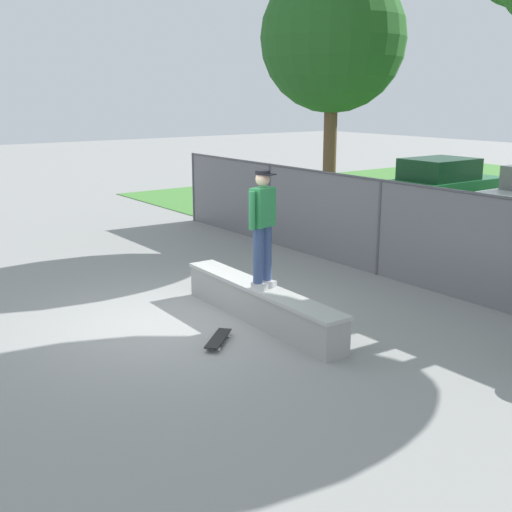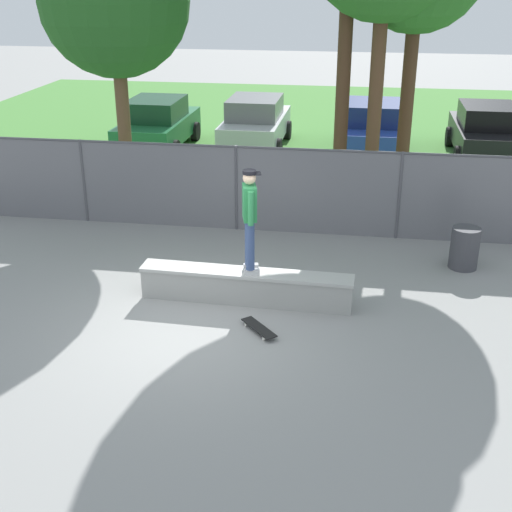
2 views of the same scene
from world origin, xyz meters
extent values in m
plane|color=gray|center=(0.00, 0.00, 0.00)|extent=(80.00, 80.00, 0.00)
cube|color=#478438|center=(0.00, 14.98, 0.01)|extent=(26.27, 20.00, 0.02)
cube|color=#999993|center=(0.81, 1.14, 0.26)|extent=(3.76, 0.56, 0.53)
cube|color=#ADADA8|center=(0.81, 1.14, 0.56)|extent=(3.80, 0.60, 0.06)
cube|color=beige|center=(0.88, 1.24, 0.64)|extent=(0.28, 0.17, 0.10)
cube|color=beige|center=(0.94, 1.03, 0.64)|extent=(0.28, 0.17, 0.10)
cylinder|color=#384C7A|center=(0.86, 1.24, 1.13)|extent=(0.15, 0.15, 0.88)
cylinder|color=#384C7A|center=(0.91, 1.02, 1.13)|extent=(0.15, 0.15, 0.88)
cube|color=#2D8C4C|center=(0.88, 1.13, 1.87)|extent=(0.31, 0.42, 0.60)
cylinder|color=#2D8C4C|center=(0.82, 1.37, 1.85)|extent=(0.10, 0.10, 0.58)
cylinder|color=#2D8C4C|center=(0.94, 0.89, 1.85)|extent=(0.10, 0.10, 0.58)
sphere|color=beige|center=(0.88, 1.13, 2.30)|extent=(0.22, 0.22, 0.22)
cylinder|color=black|center=(0.88, 1.13, 2.40)|extent=(0.23, 0.23, 0.06)
cube|color=black|center=(1.01, 1.16, 2.37)|extent=(0.17, 0.22, 0.02)
cube|color=black|center=(1.20, 0.08, 0.08)|extent=(0.68, 0.73, 0.02)
cube|color=#B2B2B7|center=(1.38, -0.12, 0.06)|extent=(0.14, 0.14, 0.02)
cube|color=#B2B2B7|center=(1.02, 0.29, 0.06)|extent=(0.14, 0.14, 0.02)
cylinder|color=silver|center=(1.32, -0.18, 0.03)|extent=(0.06, 0.06, 0.05)
cylinder|color=silver|center=(1.45, -0.06, 0.03)|extent=(0.06, 0.06, 0.05)
cylinder|color=silver|center=(0.96, 0.23, 0.03)|extent=(0.06, 0.06, 0.05)
cylinder|color=silver|center=(1.09, 0.34, 0.03)|extent=(0.06, 0.06, 0.05)
cylinder|color=#4C4C51|center=(-3.57, 4.68, 0.97)|extent=(0.07, 0.07, 1.94)
cylinder|color=#4C4C51|center=(0.00, 4.68, 0.97)|extent=(0.07, 0.07, 1.94)
cylinder|color=#4C4C51|center=(3.57, 4.68, 0.97)|extent=(0.07, 0.07, 1.94)
cylinder|color=#4C4C51|center=(0.00, 4.68, 1.91)|extent=(14.27, 0.05, 0.05)
cube|color=slate|center=(0.00, 4.68, 0.97)|extent=(14.27, 0.01, 1.94)
cylinder|color=brown|center=(-3.01, 6.09, 1.76)|extent=(0.32, 0.32, 3.52)
sphere|color=#21561E|center=(-3.01, 6.09, 4.80)|extent=(3.41, 3.41, 3.41)
cylinder|color=#47301E|center=(2.20, 6.42, 2.68)|extent=(0.32, 0.32, 5.36)
cylinder|color=#513823|center=(2.95, 6.16, 2.40)|extent=(0.32, 0.32, 4.79)
cylinder|color=#47301E|center=(3.69, 6.88, 2.24)|extent=(0.32, 0.32, 4.48)
cube|color=#1E6638|center=(-3.82, 11.52, 0.67)|extent=(1.84, 4.22, 0.70)
cube|color=#10381E|center=(-3.82, 11.37, 1.34)|extent=(1.62, 2.11, 0.64)
cylinder|color=black|center=(-4.71, 12.83, 0.32)|extent=(0.23, 0.64, 0.64)
cylinder|color=black|center=(-2.91, 12.81, 0.32)|extent=(0.23, 0.64, 0.64)
cylinder|color=black|center=(-4.73, 10.22, 0.32)|extent=(0.23, 0.64, 0.64)
cylinder|color=black|center=(-2.93, 10.21, 0.32)|extent=(0.23, 0.64, 0.64)
cube|color=#B7BABF|center=(-0.73, 12.21, 0.67)|extent=(1.84, 4.22, 0.70)
cube|color=slate|center=(-0.74, 12.06, 1.34)|extent=(1.62, 2.11, 0.64)
cylinder|color=black|center=(-1.62, 13.52, 0.32)|extent=(0.23, 0.64, 0.64)
cylinder|color=black|center=(0.18, 13.51, 0.32)|extent=(0.23, 0.64, 0.64)
cylinder|color=black|center=(-1.64, 10.92, 0.32)|extent=(0.23, 0.64, 0.64)
cylinder|color=black|center=(0.15, 10.90, 0.32)|extent=(0.23, 0.64, 0.64)
cube|color=#233D9E|center=(3.04, 12.02, 0.67)|extent=(1.84, 4.22, 0.70)
cube|color=navy|center=(3.04, 11.87, 1.34)|extent=(1.62, 2.11, 0.64)
cylinder|color=black|center=(2.15, 13.33, 0.32)|extent=(0.23, 0.64, 0.64)
cylinder|color=black|center=(3.95, 13.32, 0.32)|extent=(0.23, 0.64, 0.64)
cylinder|color=black|center=(2.13, 10.73, 0.32)|extent=(0.23, 0.64, 0.64)
cylinder|color=black|center=(3.93, 10.71, 0.32)|extent=(0.23, 0.64, 0.64)
cube|color=black|center=(6.48, 12.07, 0.67)|extent=(1.84, 4.22, 0.70)
cube|color=black|center=(6.48, 11.92, 1.34)|extent=(1.62, 2.11, 0.64)
cylinder|color=black|center=(5.59, 13.38, 0.32)|extent=(0.23, 0.64, 0.64)
cylinder|color=black|center=(7.39, 13.36, 0.32)|extent=(0.23, 0.64, 0.64)
cylinder|color=black|center=(5.57, 10.77, 0.32)|extent=(0.23, 0.64, 0.64)
cylinder|color=#3F3F44|center=(4.82, 3.26, 0.42)|extent=(0.56, 0.56, 0.83)
camera|label=1|loc=(8.62, -4.68, 3.54)|focal=45.08mm
camera|label=2|loc=(2.64, -9.53, 5.52)|focal=47.54mm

